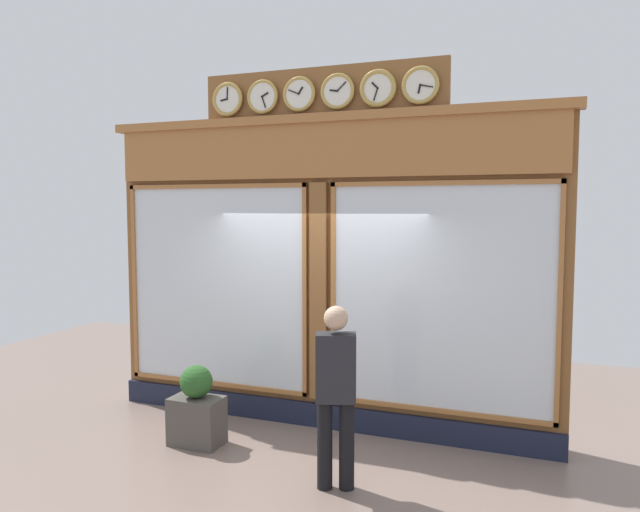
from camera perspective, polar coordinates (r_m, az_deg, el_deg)
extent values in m
cube|color=brown|center=(7.03, 0.44, -1.96)|extent=(5.40, 0.30, 3.52)
cube|color=#191E33|center=(7.24, -0.06, -14.93)|extent=(5.40, 0.08, 0.28)
cube|color=#A56936|center=(6.84, -0.12, 10.04)|extent=(5.29, 0.08, 0.62)
cube|color=#A56936|center=(6.90, -0.06, 12.99)|extent=(5.51, 0.20, 0.10)
cube|color=silver|center=(6.54, 11.30, -3.95)|extent=(2.35, 0.02, 2.40)
cube|color=#A56936|center=(6.45, 11.44, 6.85)|extent=(2.45, 0.04, 0.05)
cube|color=#A56936|center=(6.81, 11.10, -14.23)|extent=(2.45, 0.04, 0.05)
cube|color=#A56936|center=(6.43, 21.89, -4.35)|extent=(0.05, 0.04, 2.50)
cube|color=#A56936|center=(6.82, 1.27, -3.51)|extent=(0.05, 0.04, 2.50)
cube|color=silver|center=(7.50, -9.91, -2.83)|extent=(2.35, 0.02, 2.40)
cube|color=#A56936|center=(7.42, -10.12, 6.57)|extent=(2.45, 0.04, 0.05)
cube|color=#A56936|center=(7.73, -9.86, -11.89)|extent=(2.45, 0.04, 0.05)
cube|color=#A56936|center=(8.16, -17.23, -2.37)|extent=(0.05, 0.04, 2.50)
cube|color=#A56936|center=(6.94, -1.45, -3.36)|extent=(0.05, 0.04, 2.50)
cube|color=brown|center=(6.88, -0.09, -3.43)|extent=(0.20, 0.10, 2.50)
cube|color=brown|center=(6.98, 0.06, 15.19)|extent=(2.89, 0.06, 0.59)
cylinder|color=white|center=(6.59, 9.55, 15.77)|extent=(0.33, 0.02, 0.33)
torus|color=#B79347|center=(6.58, 9.54, 15.77)|extent=(0.40, 0.05, 0.40)
cube|color=black|center=(6.56, 9.44, 15.42)|extent=(0.04, 0.01, 0.09)
cube|color=black|center=(6.56, 10.12, 15.67)|extent=(0.14, 0.01, 0.04)
sphere|color=black|center=(6.57, 9.52, 15.80)|extent=(0.02, 0.02, 0.02)
cylinder|color=white|center=(6.69, 5.54, 15.63)|extent=(0.33, 0.02, 0.33)
torus|color=#B79347|center=(6.69, 5.53, 15.64)|extent=(0.41, 0.05, 0.41)
cube|color=black|center=(6.69, 5.24, 15.90)|extent=(0.08, 0.01, 0.07)
cube|color=black|center=(6.67, 5.32, 15.09)|extent=(0.05, 0.01, 0.14)
sphere|color=black|center=(6.67, 5.50, 15.66)|extent=(0.02, 0.02, 0.02)
cylinder|color=white|center=(6.83, 1.68, 15.43)|extent=(0.33, 0.02, 0.33)
torus|color=#B79347|center=(6.82, 1.67, 15.43)|extent=(0.40, 0.04, 0.40)
cube|color=black|center=(6.83, 1.28, 15.49)|extent=(0.09, 0.01, 0.03)
cube|color=black|center=(6.81, 2.06, 15.86)|extent=(0.11, 0.01, 0.10)
sphere|color=black|center=(6.81, 1.63, 15.46)|extent=(0.02, 0.02, 0.02)
cylinder|color=white|center=(6.99, -2.01, 15.17)|extent=(0.33, 0.02, 0.33)
torus|color=#B79347|center=(6.99, -2.02, 15.18)|extent=(0.39, 0.04, 0.39)
cube|color=black|center=(6.97, -1.86, 15.51)|extent=(0.06, 0.01, 0.08)
cube|color=black|center=(7.01, -2.55, 15.37)|extent=(0.13, 0.01, 0.06)
sphere|color=black|center=(6.97, -2.07, 15.20)|extent=(0.02, 0.02, 0.02)
cylinder|color=white|center=(7.18, -5.50, 14.88)|extent=(0.33, 0.02, 0.33)
torus|color=#B79347|center=(7.18, -5.52, 14.88)|extent=(0.39, 0.04, 0.39)
cube|color=black|center=(7.15, -5.27, 15.08)|extent=(0.09, 0.01, 0.06)
cube|color=black|center=(7.15, -5.39, 14.40)|extent=(0.06, 0.01, 0.13)
sphere|color=black|center=(7.16, -5.57, 14.90)|extent=(0.02, 0.02, 0.02)
cylinder|color=white|center=(7.39, -8.80, 14.55)|extent=(0.33, 0.02, 0.33)
torus|color=#B79347|center=(7.39, -8.81, 14.55)|extent=(0.40, 0.05, 0.40)
cube|color=black|center=(7.40, -9.16, 14.48)|extent=(0.09, 0.01, 0.03)
cube|color=black|center=(7.39, -8.84, 15.09)|extent=(0.02, 0.01, 0.14)
sphere|color=black|center=(7.38, -8.87, 14.57)|extent=(0.02, 0.02, 0.02)
cylinder|color=black|center=(5.71, 0.46, -17.54)|extent=(0.14, 0.14, 0.82)
cylinder|color=black|center=(5.71, 2.56, -17.56)|extent=(0.14, 0.14, 0.82)
cube|color=#232328|center=(5.48, 1.53, -10.57)|extent=(0.41, 0.32, 0.62)
sphere|color=tan|center=(5.38, 1.54, -5.94)|extent=(0.22, 0.22, 0.22)
cube|color=#4C4742|center=(6.85, -11.65, -15.14)|extent=(0.56, 0.36, 0.52)
sphere|color=#285623|center=(6.72, -11.72, -11.64)|extent=(0.35, 0.35, 0.35)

